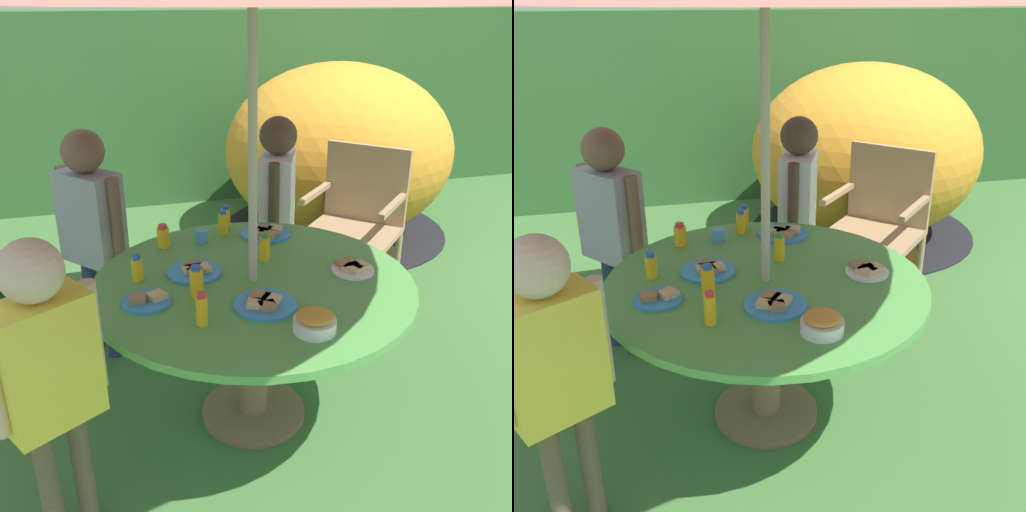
{
  "view_description": "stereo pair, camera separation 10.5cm",
  "coord_description": "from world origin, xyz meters",
  "views": [
    {
      "loc": [
        -0.57,
        -2.1,
        1.79
      ],
      "look_at": [
        0.04,
        0.11,
        0.75
      ],
      "focal_mm": 41.13,
      "sensor_mm": 36.0,
      "label": 1
    },
    {
      "loc": [
        -0.47,
        -2.12,
        1.79
      ],
      "look_at": [
        0.04,
        0.11,
        0.75
      ],
      "focal_mm": 41.13,
      "sensor_mm": 36.0,
      "label": 2
    }
  ],
  "objects": [
    {
      "name": "plate_near_left",
      "position": [
        -0.22,
        0.13,
        0.7
      ],
      "size": [
        0.23,
        0.23,
        0.03
      ],
      "color": "#338CD8",
      "rests_on": "garden_table"
    },
    {
      "name": "juice_bottle_spot_b",
      "position": [
        -0.27,
        -0.29,
        0.75
      ],
      "size": [
        0.04,
        0.04,
        0.13
      ],
      "color": "yellow",
      "rests_on": "garden_table"
    },
    {
      "name": "hedge_backdrop",
      "position": [
        0.0,
        3.36,
        0.82
      ],
      "size": [
        9.0,
        0.7,
        1.64
      ],
      "primitive_type": "cube",
      "color": "#33602D",
      "rests_on": "ground_plane"
    },
    {
      "name": "juice_bottle_far_left",
      "position": [
        -0.31,
        0.45,
        0.74
      ],
      "size": [
        0.06,
        0.06,
        0.11
      ],
      "color": "yellow",
      "rests_on": "garden_table"
    },
    {
      "name": "child_in_yellow_shirt",
      "position": [
        -0.79,
        -0.46,
        0.73
      ],
      "size": [
        0.35,
        0.29,
        1.15
      ],
      "rotation": [
        0.0,
        0.0,
        0.53
      ],
      "color": "brown",
      "rests_on": "ground_plane"
    },
    {
      "name": "child_in_white_shirt",
      "position": [
        0.37,
        0.83,
        0.76
      ],
      "size": [
        0.28,
        0.38,
        1.19
      ],
      "rotation": [
        0.0,
        0.0,
        -1.99
      ],
      "color": "#3F3F47",
      "rests_on": "ground_plane"
    },
    {
      "name": "plate_back_edge",
      "position": [
        -0.45,
        -0.07,
        0.7
      ],
      "size": [
        0.19,
        0.19,
        0.03
      ],
      "color": "#338CD8",
      "rests_on": "garden_table"
    },
    {
      "name": "cup_near",
      "position": [
        -0.13,
        0.46,
        0.72
      ],
      "size": [
        0.06,
        0.06,
        0.06
      ],
      "primitive_type": "cylinder",
      "color": "#4C99D8",
      "rests_on": "garden_table"
    },
    {
      "name": "juice_bottle_front_edge",
      "position": [
        0.02,
        0.61,
        0.75
      ],
      "size": [
        0.04,
        0.04,
        0.12
      ],
      "color": "yellow",
      "rests_on": "garden_table"
    },
    {
      "name": "plate_mid_right",
      "position": [
        -0.01,
        -0.22,
        0.7
      ],
      "size": [
        0.24,
        0.24,
        0.03
      ],
      "color": "#338CD8",
      "rests_on": "garden_table"
    },
    {
      "name": "garden_table",
      "position": [
        0.0,
        0.0,
        0.57
      ],
      "size": [
        1.34,
        1.34,
        0.69
      ],
      "color": "brown",
      "rests_on": "ground_plane"
    },
    {
      "name": "child_in_grey_shirt",
      "position": [
        -0.63,
        0.71,
        0.77
      ],
      "size": [
        0.34,
        0.35,
        1.21
      ],
      "rotation": [
        0.0,
        0.0,
        -0.85
      ],
      "color": "navy",
      "rests_on": "ground_plane"
    },
    {
      "name": "juice_bottle_center_front",
      "position": [
        -0.25,
        -0.07,
        0.75
      ],
      "size": [
        0.05,
        0.05,
        0.13
      ],
      "color": "yellow",
      "rests_on": "garden_table"
    },
    {
      "name": "ground_plane",
      "position": [
        0.0,
        0.0,
        -0.01
      ],
      "size": [
        10.0,
        10.0,
        0.02
      ],
      "primitive_type": "cube",
      "color": "#3D6B33"
    },
    {
      "name": "dome_tent",
      "position": [
        1.24,
        2.04,
        0.65
      ],
      "size": [
        2.09,
        2.09,
        1.31
      ],
      "rotation": [
        0.0,
        0.0,
        -0.2
      ],
      "color": "orange",
      "rests_on": "ground_plane"
    },
    {
      "name": "juice_bottle_center_back",
      "position": [
        -0.01,
        0.53,
        0.75
      ],
      "size": [
        0.04,
        0.04,
        0.12
      ],
      "color": "yellow",
      "rests_on": "garden_table"
    },
    {
      "name": "wooden_chair",
      "position": [
        0.9,
        0.91,
        0.56
      ],
      "size": [
        0.68,
        0.68,
        0.96
      ],
      "rotation": [
        0.0,
        0.0,
        -0.78
      ],
      "color": "tan",
      "rests_on": "ground_plane"
    },
    {
      "name": "plate_near_right",
      "position": [
        0.43,
        -0.03,
        0.7
      ],
      "size": [
        0.18,
        0.18,
        0.03
      ],
      "color": "white",
      "rests_on": "garden_table"
    },
    {
      "name": "snack_bowl",
      "position": [
        0.1,
        -0.44,
        0.73
      ],
      "size": [
        0.15,
        0.15,
        0.08
      ],
      "color": "white",
      "rests_on": "garden_table"
    },
    {
      "name": "juice_bottle_mid_left",
      "position": [
        -0.46,
        0.13,
        0.74
      ],
      "size": [
        0.05,
        0.05,
        0.11
      ],
      "color": "yellow",
      "rests_on": "garden_table"
    },
    {
      "name": "juice_bottle_spot_a",
      "position": [
        0.1,
        0.18,
        0.75
      ],
      "size": [
        0.05,
        0.05,
        0.13
      ],
      "color": "yellow",
      "rests_on": "garden_table"
    },
    {
      "name": "plate_far_right",
      "position": [
        0.19,
        0.46,
        0.7
      ],
      "size": [
        0.25,
        0.25,
        0.03
      ],
      "color": "#338CD8",
      "rests_on": "garden_table"
    }
  ]
}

